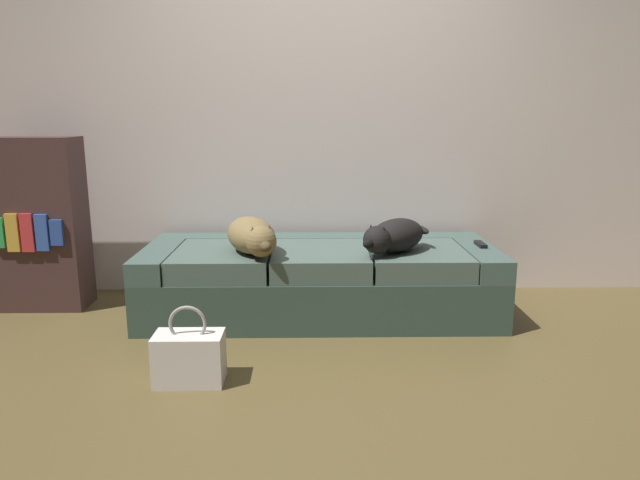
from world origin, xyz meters
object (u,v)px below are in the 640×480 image
Objects in this scene: dog_dark at (394,236)px; bookshelf at (38,224)px; dog_tan at (253,236)px; couch at (320,280)px; tv_remote at (481,244)px; handbag at (189,357)px.

bookshelf reaches higher than dog_dark.
dog_dark is at bearing 1.72° from dog_tan.
tv_remote is at bearing -0.79° from couch.
handbag is at bearing -43.62° from bookshelf.
dog_tan is (-0.40, -0.20, 0.33)m from couch.
dog_tan is 1.44m from bookshelf.
couch is at bearing -4.62° from bookshelf.
tv_remote is at bearing 7.42° from dog_tan.
couch is at bearing 178.96° from tv_remote.
couch is at bearing 158.52° from dog_dark.
handbag is 1.67m from bookshelf.
couch is 1.84m from bookshelf.
couch is 3.61× the size of dog_tan.
dog_tan is 1.20× the size of dog_dark.
bookshelf is at bearing 136.38° from handbag.
couch is 0.55m from dog_tan.
dog_tan is 0.91m from handbag.
dog_dark is 3.35× the size of tv_remote.
dog_dark reaches higher than tv_remote.
tv_remote is (1.40, 0.18, -0.10)m from dog_tan.
dog_tan reaches higher than tv_remote.
bookshelf reaches higher than handbag.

